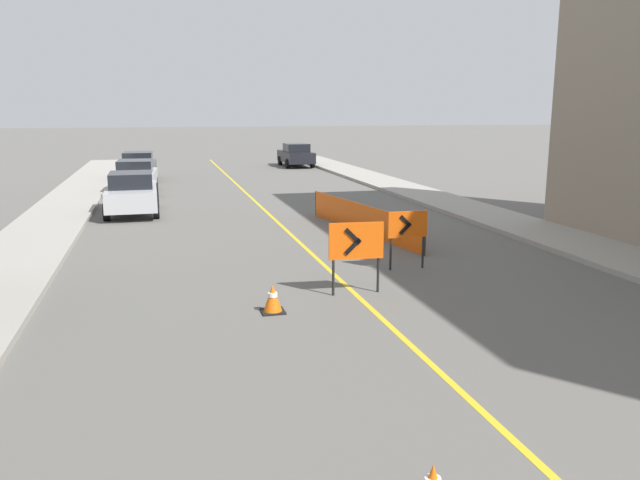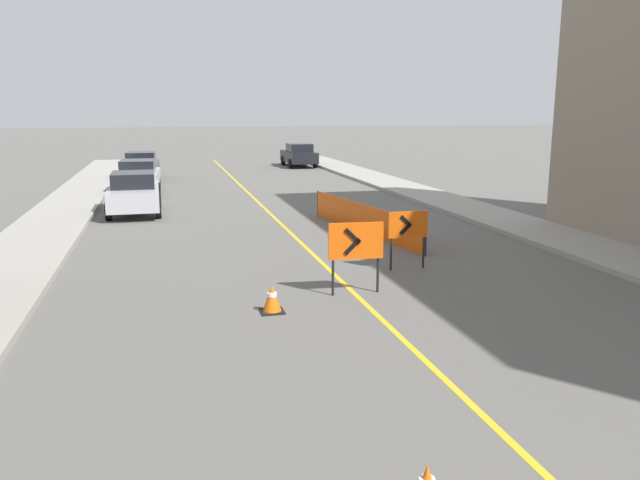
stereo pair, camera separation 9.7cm
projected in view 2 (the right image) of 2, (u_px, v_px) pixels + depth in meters
lane_stripe at (272, 215)px, 23.32m from camera, size 0.12×54.22×0.01m
sidewalk_left at (53, 222)px, 21.49m from camera, size 2.41×54.22×0.15m
sidewalk_right at (459, 206)px, 25.13m from camera, size 2.41×54.22×0.15m
traffic_cone_third at (272, 299)px, 12.13m from camera, size 0.45×0.45×0.55m
arrow_barricade_primary at (356, 244)px, 13.17m from camera, size 1.18×0.16×1.55m
arrow_barricade_secondary at (408, 228)px, 15.25m from camera, size 1.01×0.09×1.45m
safety_mesh_fence at (363, 218)px, 19.96m from camera, size 1.28×7.17×0.92m
parked_car_curb_near at (134, 193)px, 23.50m from camera, size 1.93×4.31×1.59m
parked_car_curb_mid at (139, 177)px, 29.15m from camera, size 1.98×4.37×1.59m
parked_car_curb_far at (142, 166)px, 34.68m from camera, size 1.95×4.36×1.59m
parked_car_opposite_side at (299, 155)px, 43.10m from camera, size 1.93×4.31×1.59m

